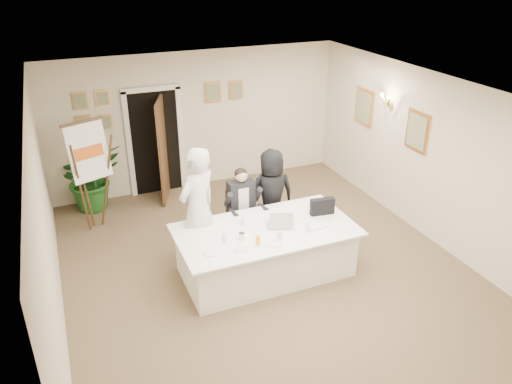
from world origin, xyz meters
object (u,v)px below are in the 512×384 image
(standing_man, at_px, (198,209))
(laptop_bag, at_px, (322,206))
(seated_man, at_px, (242,207))
(conference_table, at_px, (266,251))
(standing_woman, at_px, (271,194))
(potted_palm, at_px, (91,177))
(flip_chart, at_px, (90,182))
(steel_jug, at_px, (242,236))
(oj_glass, at_px, (258,240))
(paper_stack, at_px, (316,226))
(laptop, at_px, (278,217))

(standing_man, bearing_deg, laptop_bag, 134.71)
(seated_man, height_order, standing_man, standing_man)
(conference_table, height_order, laptop_bag, laptop_bag)
(standing_woman, bearing_deg, potted_palm, -34.10)
(seated_man, xyz_separation_m, flip_chart, (-2.25, 1.48, 0.22))
(flip_chart, height_order, steel_jug, flip_chart)
(potted_palm, relative_size, steel_jug, 11.50)
(standing_woman, height_order, oj_glass, standing_woman)
(paper_stack, distance_m, oj_glass, 1.02)
(conference_table, bearing_deg, oj_glass, -127.88)
(flip_chart, distance_m, potted_palm, 0.91)
(standing_man, height_order, oj_glass, standing_man)
(seated_man, xyz_separation_m, standing_man, (-0.85, -0.36, 0.30))
(standing_man, xyz_separation_m, laptop_bag, (1.86, -0.50, -0.08))
(laptop_bag, bearing_deg, standing_woman, 124.41)
(laptop_bag, bearing_deg, standing_man, 172.14)
(paper_stack, xyz_separation_m, steel_jug, (-1.17, 0.08, 0.04))
(flip_chart, distance_m, laptop, 3.44)
(seated_man, distance_m, laptop, 0.97)
(conference_table, relative_size, flip_chart, 1.35)
(laptop, bearing_deg, paper_stack, -7.80)
(potted_palm, distance_m, laptop_bag, 4.54)
(seated_man, height_order, steel_jug, seated_man)
(conference_table, bearing_deg, potted_palm, 123.63)
(standing_woman, bearing_deg, laptop, 77.10)
(standing_woman, bearing_deg, laptop_bag, 123.06)
(laptop, bearing_deg, standing_man, 172.07)
(oj_glass, bearing_deg, paper_stack, 7.41)
(seated_man, bearing_deg, potted_palm, 143.96)
(seated_man, distance_m, standing_man, 0.97)
(standing_man, bearing_deg, conference_table, 115.00)
(flip_chart, bearing_deg, standing_man, -52.83)
(seated_man, distance_m, oj_glass, 1.35)
(standing_man, distance_m, laptop_bag, 1.93)
(standing_woman, height_order, laptop_bag, standing_woman)
(potted_palm, relative_size, paper_stack, 4.43)
(conference_table, bearing_deg, standing_man, 145.13)
(standing_woman, relative_size, steel_jug, 14.50)
(flip_chart, bearing_deg, laptop_bag, -35.73)
(conference_table, bearing_deg, seated_man, 90.36)
(conference_table, bearing_deg, paper_stack, -17.27)
(standing_man, distance_m, oj_glass, 1.13)
(seated_man, distance_m, laptop_bag, 1.35)
(seated_man, xyz_separation_m, steel_jug, (-0.44, -1.11, 0.14))
(standing_woman, bearing_deg, seated_man, 10.14)
(potted_palm, xyz_separation_m, laptop_bag, (3.20, -3.20, 0.28))
(seated_man, distance_m, standing_woman, 0.56)
(oj_glass, bearing_deg, laptop, 39.00)
(potted_palm, distance_m, steel_jug, 3.87)
(standing_woman, distance_m, potted_palm, 3.58)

